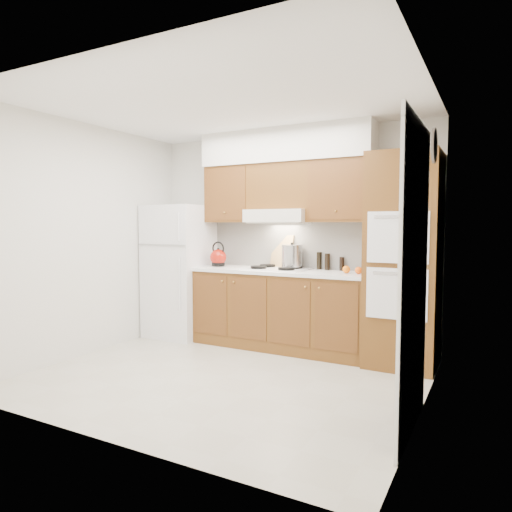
{
  "coord_description": "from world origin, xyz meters",
  "views": [
    {
      "loc": [
        2.3,
        -3.67,
        1.48
      ],
      "look_at": [
        0.1,
        0.45,
        1.15
      ],
      "focal_mm": 32.0,
      "sensor_mm": 36.0,
      "label": 1
    }
  ],
  "objects": [
    {
      "name": "fridge",
      "position": [
        -1.41,
        1.14,
        0.86
      ],
      "size": [
        0.75,
        0.72,
        1.72
      ],
      "primitive_type": "cube",
      "color": "white",
      "rests_on": "floor"
    },
    {
      "name": "condiment_a",
      "position": [
        0.42,
        1.45,
        1.04
      ],
      "size": [
        0.06,
        0.06,
        0.21
      ],
      "primitive_type": "cylinder",
      "rotation": [
        0.0,
        0.0,
        -0.09
      ],
      "color": "black",
      "rests_on": "countertop"
    },
    {
      "name": "wall_back",
      "position": [
        0.0,
        1.5,
        1.3
      ],
      "size": [
        3.6,
        0.02,
        2.6
      ],
      "primitive_type": "cube",
      "color": "silver",
      "rests_on": "floor"
    },
    {
      "name": "wall_clock",
      "position": [
        1.79,
        0.55,
        2.15
      ],
      "size": [
        0.02,
        0.3,
        0.3
      ],
      "primitive_type": "cylinder",
      "rotation": [
        0.0,
        1.57,
        0.0
      ],
      "color": "#3F3833",
      "rests_on": "wall_right"
    },
    {
      "name": "wall_right",
      "position": [
        1.8,
        0.0,
        1.3
      ],
      "size": [
        0.02,
        3.0,
        2.6
      ],
      "primitive_type": "cube",
      "color": "silver",
      "rests_on": "floor"
    },
    {
      "name": "upper_cab_over_hood",
      "position": [
        -0.02,
        1.33,
        1.92
      ],
      "size": [
        0.75,
        0.33,
        0.55
      ],
      "primitive_type": "cube",
      "color": "brown",
      "rests_on": "range_hood"
    },
    {
      "name": "oven_cabinet",
      "position": [
        1.44,
        1.18,
        1.1
      ],
      "size": [
        0.7,
        0.65,
        2.2
      ],
      "primitive_type": "cube",
      "color": "brown",
      "rests_on": "floor"
    },
    {
      "name": "floor",
      "position": [
        0.0,
        0.0,
        0.0
      ],
      "size": [
        3.6,
        3.6,
        0.0
      ],
      "primitive_type": "plane",
      "color": "#B8B3A1",
      "rests_on": "ground"
    },
    {
      "name": "cooktop",
      "position": [
        -0.02,
        1.21,
        0.95
      ],
      "size": [
        0.74,
        0.5,
        0.01
      ],
      "primitive_type": "cube",
      "color": "white",
      "rests_on": "countertop"
    },
    {
      "name": "doorway",
      "position": [
        1.79,
        -0.35,
        1.05
      ],
      "size": [
        0.02,
        0.9,
        2.1
      ],
      "primitive_type": "cube",
      "color": "black",
      "rests_on": "floor"
    },
    {
      "name": "condiment_c",
      "position": [
        0.71,
        1.42,
        1.02
      ],
      "size": [
        0.06,
        0.06,
        0.16
      ],
      "primitive_type": "cylinder",
      "rotation": [
        0.0,
        0.0,
        -0.09
      ],
      "color": "black",
      "rests_on": "countertop"
    },
    {
      "name": "upper_cab_left",
      "position": [
        -0.71,
        1.33,
        1.85
      ],
      "size": [
        0.63,
        0.33,
        0.7
      ],
      "primitive_type": "cube",
      "color": "brown",
      "rests_on": "wall_back"
    },
    {
      "name": "stock_pot",
      "position": [
        0.13,
        1.32,
        1.1
      ],
      "size": [
        0.27,
        0.27,
        0.25
      ],
      "primitive_type": "cylinder",
      "rotation": [
        0.0,
        0.0,
        -0.11
      ],
      "color": "#B9B9BE",
      "rests_on": "cooktop"
    },
    {
      "name": "wall_left",
      "position": [
        -1.8,
        0.0,
        1.3
      ],
      "size": [
        0.02,
        3.0,
        2.6
      ],
      "primitive_type": "cube",
      "color": "silver",
      "rests_on": "floor"
    },
    {
      "name": "ceiling",
      "position": [
        0.0,
        0.0,
        2.6
      ],
      "size": [
        3.6,
        3.6,
        0.0
      ],
      "primitive_type": "plane",
      "color": "white",
      "rests_on": "wall_back"
    },
    {
      "name": "cutting_board",
      "position": [
        -0.07,
        1.45,
        1.14
      ],
      "size": [
        0.32,
        0.17,
        0.4
      ],
      "primitive_type": "cube",
      "rotation": [
        -0.21,
        0.0,
        -0.23
      ],
      "color": "tan",
      "rests_on": "countertop"
    },
    {
      "name": "upper_cab_right",
      "position": [
        0.72,
        1.33,
        1.85
      ],
      "size": [
        0.73,
        0.33,
        0.7
      ],
      "primitive_type": "cube",
      "color": "brown",
      "rests_on": "wall_back"
    },
    {
      "name": "orange_far",
      "position": [
        0.84,
        1.17,
        0.98
      ],
      "size": [
        0.09,
        0.09,
        0.08
      ],
      "primitive_type": "sphere",
      "rotation": [
        0.0,
        0.0,
        0.12
      ],
      "color": "orange",
      "rests_on": "countertop"
    },
    {
      "name": "countertop",
      "position": [
        0.03,
        1.19,
        0.92
      ],
      "size": [
        2.13,
        0.62,
        0.04
      ],
      "primitive_type": "cube",
      "color": "white",
      "rests_on": "base_cabinets"
    },
    {
      "name": "base_cabinets",
      "position": [
        0.02,
        1.2,
        0.45
      ],
      "size": [
        2.11,
        0.6,
        0.9
      ],
      "primitive_type": "cube",
      "color": "brown",
      "rests_on": "floor"
    },
    {
      "name": "orange_near",
      "position": [
        0.98,
        1.15,
        0.98
      ],
      "size": [
        0.09,
        0.09,
        0.08
      ],
      "primitive_type": "sphere",
      "rotation": [
        0.0,
        0.0,
        0.19
      ],
      "color": "#F55E0C",
      "rests_on": "countertop"
    },
    {
      "name": "soffit",
      "position": [
        0.03,
        1.32,
        2.4
      ],
      "size": [
        2.13,
        0.36,
        0.4
      ],
      "primitive_type": "cube",
      "color": "silver",
      "rests_on": "wall_back"
    },
    {
      "name": "range_hood",
      "position": [
        -0.02,
        1.27,
        1.57
      ],
      "size": [
        0.75,
        0.45,
        0.15
      ],
      "primitive_type": "cube",
      "color": "silver",
      "rests_on": "wall_back"
    },
    {
      "name": "kettle",
      "position": [
        -0.84,
        1.2,
        1.05
      ],
      "size": [
        0.22,
        0.22,
        0.21
      ],
      "primitive_type": "sphere",
      "rotation": [
        0.0,
        0.0,
        -0.06
      ],
      "color": "maroon",
      "rests_on": "countertop"
    },
    {
      "name": "backsplash",
      "position": [
        0.02,
        1.49,
        1.22
      ],
      "size": [
        2.11,
        0.03,
        0.56
      ],
      "primitive_type": "cube",
      "color": "white",
      "rests_on": "countertop"
    },
    {
      "name": "condiment_b",
      "position": [
        0.53,
        1.42,
        1.04
      ],
      "size": [
        0.08,
        0.08,
        0.19
      ],
      "primitive_type": "cylinder",
      "rotation": [
        0.0,
        0.0,
        0.34
      ],
      "color": "black",
      "rests_on": "countertop"
    }
  ]
}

